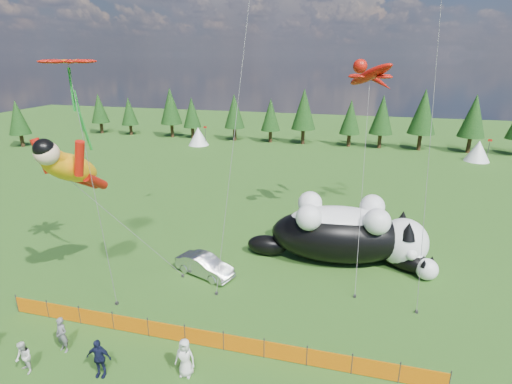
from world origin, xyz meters
TOP-DOWN VIEW (x-y plane):
  - ground at (0.00, 0.00)m, footprint 160.00×160.00m
  - safety_fence at (0.00, -3.00)m, footprint 22.06×0.06m
  - tree_line at (0.00, 45.00)m, footprint 90.00×4.00m
  - festival_tents at (11.00, 40.00)m, footprint 50.00×3.20m
  - cat_large at (6.19, 7.63)m, footprint 12.24×5.17m
  - cat_small at (10.11, 7.43)m, footprint 4.31×3.95m
  - car at (-2.46, 3.34)m, footprint 4.26×2.67m
  - spectator_a at (-6.42, -4.97)m, footprint 0.74×0.56m
  - spectator_b at (-7.11, -6.59)m, footprint 0.89×0.75m
  - spectator_c at (-3.76, -5.89)m, footprint 1.17×0.71m
  - spectator_e at (-0.11, -4.91)m, footprint 0.92×0.62m
  - superhero_kite at (-8.18, -0.59)m, footprint 6.71×5.77m
  - gecko_kite at (6.90, 13.73)m, footprint 6.55×14.16m
  - flower_kite at (-8.08, 0.27)m, footprint 3.43×2.82m

SIDE VIEW (x-z plane):
  - ground at x=0.00m, z-range 0.00..0.00m
  - safety_fence at x=0.00m, z-range -0.05..1.05m
  - car at x=-2.46m, z-range 0.00..1.33m
  - spectator_b at x=-7.11m, z-range 0.00..1.59m
  - cat_small at x=10.11m, z-range -0.05..1.84m
  - spectator_a at x=-6.42m, z-range 0.00..1.82m
  - spectator_e at x=-0.11m, z-range 0.00..1.86m
  - spectator_c at x=-3.76m, z-range 0.00..1.88m
  - festival_tents at x=11.00m, z-range 0.00..2.80m
  - cat_large at x=6.19m, z-range -0.11..4.31m
  - tree_line at x=0.00m, z-range 0.00..8.00m
  - superhero_kite at x=-8.18m, z-range 2.42..13.27m
  - gecko_kite at x=6.90m, z-range 4.13..20.13m
  - flower_kite at x=-8.08m, z-range 6.33..19.72m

